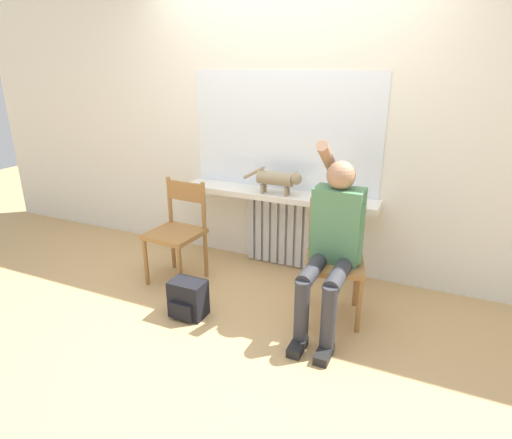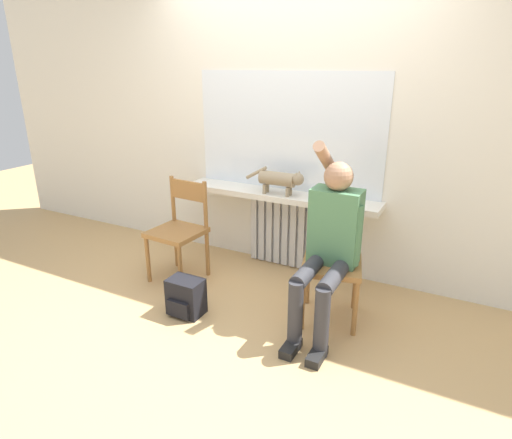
{
  "view_description": "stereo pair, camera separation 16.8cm",
  "coord_description": "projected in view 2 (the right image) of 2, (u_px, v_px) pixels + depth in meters",
  "views": [
    {
      "loc": [
        1.33,
        -2.3,
        1.78
      ],
      "look_at": [
        0.0,
        0.62,
        0.62
      ],
      "focal_mm": 30.0,
      "sensor_mm": 36.0,
      "label": 1
    },
    {
      "loc": [
        1.48,
        -2.23,
        1.78
      ],
      "look_at": [
        0.0,
        0.62,
        0.62
      ],
      "focal_mm": 30.0,
      "sensor_mm": 36.0,
      "label": 2
    }
  ],
  "objects": [
    {
      "name": "person",
      "position": [
        330.0,
        240.0,
        2.9
      ],
      "size": [
        0.36,
        1.01,
        1.32
      ],
      "color": "#333338",
      "rests_on": "ground_plane"
    },
    {
      "name": "chair_right",
      "position": [
        332.0,
        260.0,
        3.08
      ],
      "size": [
        0.51,
        0.51,
        0.86
      ],
      "rotation": [
        0.0,
        0.0,
        0.26
      ],
      "color": "#9E6B38",
      "rests_on": "ground_plane"
    },
    {
      "name": "cat",
      "position": [
        281.0,
        179.0,
        3.63
      ],
      "size": [
        0.54,
        0.12,
        0.24
      ],
      "color": "#9E896B",
      "rests_on": "windowsill"
    },
    {
      "name": "wall_with_window",
      "position": [
        289.0,
        118.0,
        3.67
      ],
      "size": [
        7.0,
        0.06,
        2.7
      ],
      "color": "white",
      "rests_on": "ground_plane"
    },
    {
      "name": "radiator",
      "position": [
        283.0,
        230.0,
        3.95
      ],
      "size": [
        0.64,
        0.08,
        0.68
      ],
      "color": "silver",
      "rests_on": "ground_plane"
    },
    {
      "name": "windowsill",
      "position": [
        279.0,
        195.0,
        3.74
      ],
      "size": [
        1.78,
        0.29,
        0.05
      ],
      "color": "white",
      "rests_on": "radiator"
    },
    {
      "name": "chair_left",
      "position": [
        179.0,
        229.0,
        3.67
      ],
      "size": [
        0.44,
        0.44,
        0.86
      ],
      "rotation": [
        0.0,
        0.0,
        -0.07
      ],
      "color": "#9E6B38",
      "rests_on": "ground_plane"
    },
    {
      "name": "ground_plane",
      "position": [
        217.0,
        325.0,
        3.1
      ],
      "size": [
        12.0,
        12.0,
        0.0
      ],
      "primitive_type": "plane",
      "color": "tan"
    },
    {
      "name": "backpack",
      "position": [
        186.0,
        297.0,
        3.2
      ],
      "size": [
        0.26,
        0.21,
        0.28
      ],
      "color": "black",
      "rests_on": "ground_plane"
    },
    {
      "name": "window_glass",
      "position": [
        287.0,
        132.0,
        3.68
      ],
      "size": [
        1.71,
        0.01,
        1.01
      ],
      "color": "white",
      "rests_on": "windowsill"
    }
  ]
}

